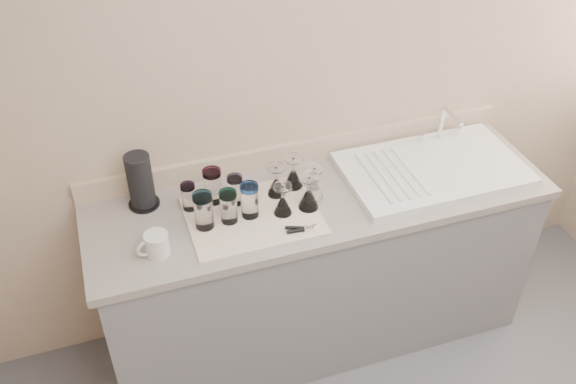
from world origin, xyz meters
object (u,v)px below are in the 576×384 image
object	(u,v)px
tumbler_lavender	(250,200)
goblet_back_left	(276,185)
white_mug	(156,244)
can_opener	(301,229)
tumbler_teal	(189,196)
goblet_back_right	(293,176)
goblet_extra	(314,187)
tumbler_cyan	(213,186)
sink_unit	(433,168)
tumbler_magenta	(203,211)
tumbler_purple	(235,190)
tumbler_blue	(229,206)
goblet_front_left	(283,204)
goblet_front_right	(309,197)
paper_towel_roll	(140,182)

from	to	relation	value
tumbler_lavender	goblet_back_left	distance (m)	0.18
white_mug	can_opener	bearing A→B (deg)	-5.89
tumbler_teal	tumbler_lavender	bearing A→B (deg)	-28.29
goblet_back_right	tumbler_teal	bearing A→B (deg)	-179.07
can_opener	white_mug	size ratio (longest dim) A/B	0.88
goblet_back_left	goblet_extra	bearing A→B (deg)	-23.78
tumbler_teal	goblet_back_left	size ratio (longest dim) A/B	0.86
tumbler_cyan	can_opener	distance (m)	0.43
sink_unit	tumbler_lavender	bearing A→B (deg)	-177.52
goblet_extra	tumbler_magenta	bearing A→B (deg)	-174.80
tumbler_purple	tumbler_blue	size ratio (longest dim) A/B	0.92
tumbler_teal	can_opener	distance (m)	0.50
sink_unit	goblet_back_left	size ratio (longest dim) A/B	5.66
sink_unit	tumbler_blue	bearing A→B (deg)	-177.33
tumbler_blue	tumbler_teal	bearing A→B (deg)	136.71
tumbler_teal	tumbler_purple	xyz separation A→B (m)	(0.20, -0.03, 0.01)
tumbler_lavender	white_mug	xyz separation A→B (m)	(-0.41, -0.10, -0.04)
tumbler_purple	goblet_back_left	world-z (taller)	goblet_back_left
white_mug	goblet_front_left	bearing A→B (deg)	7.58
goblet_front_left	goblet_front_right	bearing A→B (deg)	1.12
tumbler_blue	white_mug	bearing A→B (deg)	-163.27
goblet_back_left	white_mug	size ratio (longest dim) A/B	1.02
goblet_front_right	white_mug	xyz separation A→B (m)	(-0.66, -0.07, -0.01)
sink_unit	white_mug	xyz separation A→B (m)	(-1.29, -0.14, 0.03)
goblet_back_left	white_mug	xyz separation A→B (m)	(-0.56, -0.20, -0.01)
tumbler_cyan	tumbler_magenta	bearing A→B (deg)	-116.09
tumbler_lavender	goblet_back_left	xyz separation A→B (m)	(0.15, 0.10, -0.03)
tumbler_purple	goblet_extra	bearing A→B (deg)	-10.82
sink_unit	tumbler_blue	size ratio (longest dim) A/B	5.53
tumbler_lavender	goblet_extra	world-z (taller)	tumbler_lavender
sink_unit	paper_towel_roll	world-z (taller)	paper_towel_roll
tumbler_teal	goblet_front_right	bearing A→B (deg)	-17.57
tumbler_magenta	tumbler_blue	size ratio (longest dim) A/B	1.10
tumbler_purple	can_opener	world-z (taller)	tumbler_purple
tumbler_teal	tumbler_lavender	distance (m)	0.26
tumbler_teal	tumbler_blue	distance (m)	0.19
tumbler_magenta	goblet_front_right	world-z (taller)	tumbler_magenta
goblet_front_right	paper_towel_roll	size ratio (longest dim) A/B	0.63
goblet_back_right	goblet_front_left	distance (m)	0.19
sink_unit	goblet_front_right	size ratio (longest dim) A/B	5.13
tumbler_cyan	can_opener	size ratio (longest dim) A/B	1.28
tumbler_magenta	tumbler_blue	xyz separation A→B (m)	(0.11, 0.00, -0.01)
goblet_back_right	goblet_front_right	xyz separation A→B (m)	(0.01, -0.16, 0.00)
sink_unit	goblet_extra	distance (m)	0.59
tumbler_magenta	white_mug	distance (m)	0.24
goblet_extra	paper_towel_roll	size ratio (longest dim) A/B	0.60
tumbler_cyan	tumbler_magenta	distance (m)	0.17
tumbler_blue	white_mug	distance (m)	0.33
tumbler_cyan	goblet_extra	size ratio (longest dim) A/B	1.07
tumbler_cyan	white_mug	distance (m)	0.38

